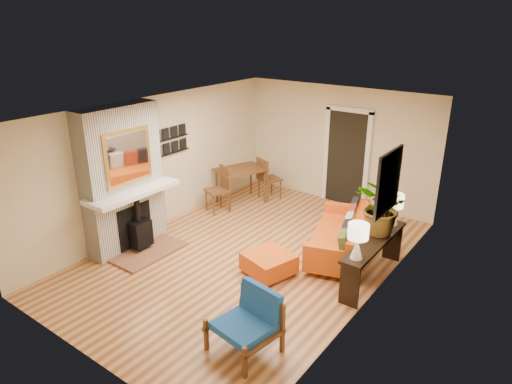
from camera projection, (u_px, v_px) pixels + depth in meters
room_shell at (350, 159)px, 9.31m from camera, size 6.50×6.50×6.50m
fireplace at (124, 183)px, 8.01m from camera, size 1.09×1.68×2.60m
sofa at (343, 236)px, 8.06m from camera, size 1.41×2.16×0.79m
ottoman at (269, 263)px, 7.47m from camera, size 0.87×0.87×0.36m
blue_chair at (250, 318)px, 5.75m from camera, size 0.87×0.85×0.80m
dining_table at (242, 176)px, 10.13m from camera, size 1.22×1.85×0.98m
console_table at (374, 248)px, 7.15m from camera, size 0.34×1.85×0.72m
lamp_near at (358, 237)px, 6.45m from camera, size 0.30×0.30×0.54m
lamp_far at (394, 206)px, 7.50m from camera, size 0.30×0.30×0.54m
houseplant at (384, 207)px, 7.12m from camera, size 1.05×0.99×0.93m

